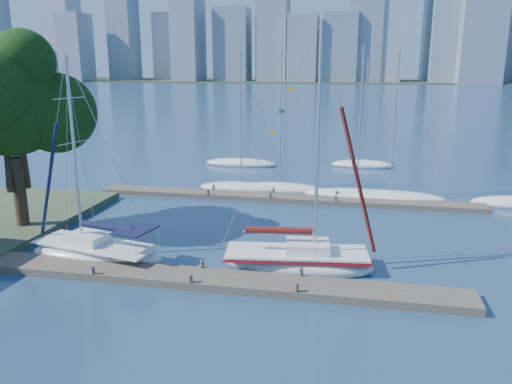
# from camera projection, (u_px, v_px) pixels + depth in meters

# --- Properties ---
(ground) EXTENTS (700.00, 700.00, 0.00)m
(ground) POSITION_uv_depth(u_px,v_px,m) (197.00, 282.00, 24.37)
(ground) COLOR navy
(ground) RESTS_ON ground
(near_dock) EXTENTS (26.00, 2.00, 0.40)m
(near_dock) POSITION_uv_depth(u_px,v_px,m) (197.00, 279.00, 24.32)
(near_dock) COLOR #4B4037
(near_dock) RESTS_ON ground
(far_dock) EXTENTS (30.00, 1.80, 0.36)m
(far_dock) POSITION_uv_depth(u_px,v_px,m) (284.00, 198.00, 39.14)
(far_dock) COLOR #4B4037
(far_dock) RESTS_ON ground
(far_shore) EXTENTS (800.00, 100.00, 1.50)m
(far_shore) POSITION_uv_depth(u_px,v_px,m) (347.00, 81.00, 328.33)
(far_shore) COLOR #38472D
(far_shore) RESTS_ON ground
(tree) EXTENTS (9.19, 8.39, 12.36)m
(tree) POSITION_uv_depth(u_px,v_px,m) (9.00, 99.00, 29.63)
(tree) COLOR #332216
(tree) RESTS_ON ground
(sailboat_navy) EXTENTS (7.92, 3.94, 11.39)m
(sailboat_navy) POSITION_uv_depth(u_px,v_px,m) (95.00, 243.00, 27.09)
(sailboat_navy) COLOR white
(sailboat_navy) RESTS_ON ground
(sailboat_maroon) EXTENTS (8.17, 3.54, 12.91)m
(sailboat_maroon) POSITION_uv_depth(u_px,v_px,m) (297.00, 249.00, 25.89)
(sailboat_maroon) COLOR white
(sailboat_maroon) RESTS_ON ground
(bg_boat_1) EXTENTS (7.46, 3.03, 11.78)m
(bg_boat_1) POSITION_uv_depth(u_px,v_px,m) (241.00, 188.00, 42.26)
(bg_boat_1) COLOR white
(bg_boat_1) RESTS_ON ground
(bg_boat_2) EXTENTS (7.72, 3.24, 11.82)m
(bg_boat_2) POSITION_uv_depth(u_px,v_px,m) (280.00, 188.00, 42.04)
(bg_boat_2) COLOR white
(bg_boat_2) RESTS_ON ground
(bg_boat_3) EXTENTS (8.27, 2.56, 12.09)m
(bg_boat_3) POSITION_uv_depth(u_px,v_px,m) (356.00, 195.00, 39.64)
(bg_boat_3) COLOR white
(bg_boat_3) RESTS_ON ground
(bg_boat_4) EXTENTS (8.84, 5.03, 11.81)m
(bg_boat_4) POSITION_uv_depth(u_px,v_px,m) (389.00, 197.00, 39.12)
(bg_boat_4) COLOR white
(bg_boat_4) RESTS_ON ground
(bg_boat_6) EXTENTS (7.82, 3.14, 12.07)m
(bg_boat_6) POSITION_uv_depth(u_px,v_px,m) (241.00, 163.00, 52.77)
(bg_boat_6) COLOR white
(bg_boat_6) RESTS_ON ground
(bg_boat_7) EXTENTS (6.39, 2.28, 11.32)m
(bg_boat_7) POSITION_uv_depth(u_px,v_px,m) (363.00, 164.00, 52.00)
(bg_boat_7) COLOR white
(bg_boat_7) RESTS_ON ground
(skyline) EXTENTS (503.44, 51.31, 117.20)m
(skyline) POSITION_uv_depth(u_px,v_px,m) (393.00, 18.00, 286.19)
(skyline) COLOR slate
(skyline) RESTS_ON ground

